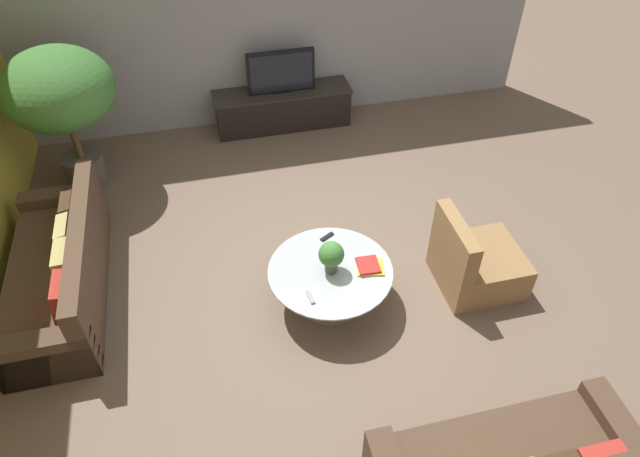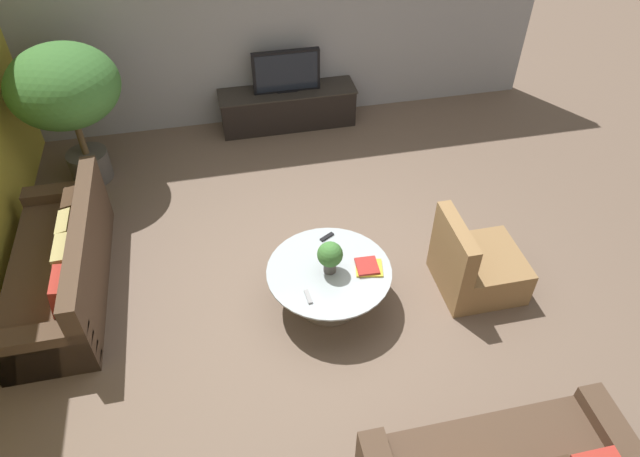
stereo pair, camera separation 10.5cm
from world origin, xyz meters
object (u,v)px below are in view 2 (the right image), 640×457
(coffee_table, at_px, (329,279))
(armchair_wicker, at_px, (475,266))
(couch_by_wall, at_px, (63,268))
(potted_plant_tabletop, at_px, (330,256))
(media_console, at_px, (288,107))
(television, at_px, (286,72))
(potted_palm_tall, at_px, (65,91))

(coffee_table, bearing_deg, armchair_wicker, -3.66)
(couch_by_wall, distance_m, potted_plant_tabletop, 2.67)
(media_console, relative_size, armchair_wicker, 2.18)
(television, xyz_separation_m, potted_plant_tabletop, (-0.15, -3.30, -0.17))
(coffee_table, height_order, armchair_wicker, armchair_wicker)
(coffee_table, height_order, potted_palm_tall, potted_palm_tall)
(coffee_table, relative_size, potted_plant_tabletop, 3.53)
(potted_plant_tabletop, bearing_deg, couch_by_wall, 164.06)
(coffee_table, bearing_deg, television, 87.22)
(media_console, xyz_separation_m, couch_by_wall, (-2.70, -2.58, 0.01))
(television, height_order, potted_palm_tall, potted_palm_tall)
(couch_by_wall, xyz_separation_m, potted_palm_tall, (0.09, 1.87, 0.92))
(potted_plant_tabletop, bearing_deg, television, 87.31)
(television, bearing_deg, potted_plant_tabletop, -92.69)
(media_console, xyz_separation_m, potted_palm_tall, (-2.61, -0.70, 0.93))
(potted_palm_tall, relative_size, potted_plant_tabletop, 5.09)
(coffee_table, xyz_separation_m, potted_plant_tabletop, (0.01, -0.01, 0.33))
(couch_by_wall, xyz_separation_m, armchair_wicker, (4.02, -0.82, -0.02))
(couch_by_wall, bearing_deg, television, 133.61)
(media_console, height_order, potted_palm_tall, potted_palm_tall)
(television, relative_size, coffee_table, 0.75)
(armchair_wicker, bearing_deg, couch_by_wall, 78.52)
(media_console, xyz_separation_m, armchair_wicker, (1.32, -3.39, -0.01))
(media_console, height_order, television, television)
(couch_by_wall, distance_m, potted_palm_tall, 2.09)
(couch_by_wall, bearing_deg, armchair_wicker, 78.52)
(couch_by_wall, height_order, armchair_wicker, armchair_wicker)
(coffee_table, distance_m, potted_plant_tabletop, 0.33)
(couch_by_wall, distance_m, armchair_wicker, 4.10)
(media_console, bearing_deg, potted_palm_tall, -164.99)
(armchair_wicker, xyz_separation_m, potted_plant_tabletop, (-1.47, 0.09, 0.37))
(television, bearing_deg, media_console, 90.00)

